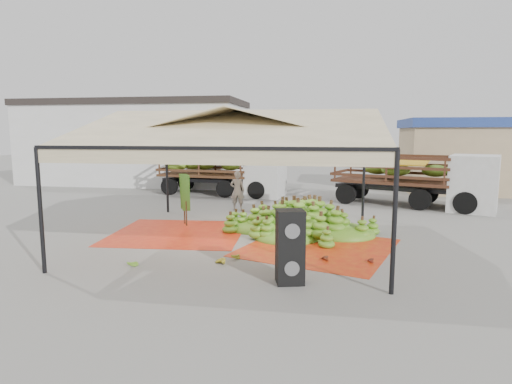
% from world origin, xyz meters
% --- Properties ---
extents(ground, '(90.00, 90.00, 0.00)m').
position_xyz_m(ground, '(0.00, 0.00, 0.00)').
color(ground, slate).
rests_on(ground, ground).
extents(canopy_tent, '(8.10, 8.10, 4.00)m').
position_xyz_m(canopy_tent, '(0.00, 0.00, 3.30)').
color(canopy_tent, black).
rests_on(canopy_tent, ground).
extents(building_white, '(14.30, 6.30, 5.40)m').
position_xyz_m(building_white, '(-10.00, 14.00, 2.71)').
color(building_white, silver).
rests_on(building_white, ground).
extents(building_tan, '(6.30, 5.30, 4.10)m').
position_xyz_m(building_tan, '(10.00, 13.00, 2.07)').
color(building_tan, tan).
rests_on(building_tan, ground).
extents(tarp_left, '(4.52, 4.33, 0.01)m').
position_xyz_m(tarp_left, '(-2.26, 0.45, 0.01)').
color(tarp_left, red).
rests_on(tarp_left, ground).
extents(tarp_right, '(5.05, 5.17, 0.01)m').
position_xyz_m(tarp_right, '(2.41, -0.61, 0.01)').
color(tarp_right, '#C35212').
rests_on(tarp_right, ground).
extents(banana_heap, '(6.59, 6.11, 1.13)m').
position_xyz_m(banana_heap, '(1.77, 1.28, 0.57)').
color(banana_heap, '#4F7718').
rests_on(banana_heap, ground).
extents(hand_yellow_a, '(0.51, 0.47, 0.19)m').
position_xyz_m(hand_yellow_a, '(0.21, -2.07, 0.09)').
color(hand_yellow_a, gold).
rests_on(hand_yellow_a, ground).
extents(hand_yellow_b, '(0.63, 0.62, 0.22)m').
position_xyz_m(hand_yellow_b, '(-0.06, -2.69, 0.11)').
color(hand_yellow_b, gold).
rests_on(hand_yellow_b, ground).
extents(hand_red_a, '(0.38, 0.31, 0.17)m').
position_xyz_m(hand_red_a, '(3.70, -1.87, 0.09)').
color(hand_red_a, '#571E13').
rests_on(hand_red_a, ground).
extents(hand_red_b, '(0.48, 0.43, 0.19)m').
position_xyz_m(hand_red_b, '(2.54, -1.90, 0.09)').
color(hand_red_b, '#562013').
rests_on(hand_red_b, ground).
extents(hand_green, '(0.53, 0.50, 0.19)m').
position_xyz_m(hand_green, '(-2.20, -3.12, 0.09)').
color(hand_green, '#4F7317').
rests_on(hand_green, ground).
extents(hanging_bunches, '(4.74, 0.24, 0.20)m').
position_xyz_m(hanging_bunches, '(1.35, -0.80, 2.62)').
color(hanging_bunches, '#477B19').
rests_on(hanging_bunches, ground).
extents(speaker_stack, '(0.71, 0.66, 1.66)m').
position_xyz_m(speaker_stack, '(1.85, -3.70, 0.83)').
color(speaker_stack, black).
rests_on(speaker_stack, ground).
extents(banana_leaves, '(0.96, 1.36, 3.70)m').
position_xyz_m(banana_leaves, '(-2.33, 1.61, 0.00)').
color(banana_leaves, '#24711E').
rests_on(banana_leaves, ground).
extents(vendor, '(0.66, 0.47, 1.70)m').
position_xyz_m(vendor, '(-1.20, 4.96, 0.85)').
color(vendor, gray).
rests_on(vendor, ground).
extents(truck_left, '(6.92, 3.07, 2.30)m').
position_xyz_m(truck_left, '(-2.76, 9.48, 1.42)').
color(truck_left, '#4C2F19').
rests_on(truck_left, ground).
extents(truck_right, '(7.33, 4.67, 2.38)m').
position_xyz_m(truck_right, '(6.68, 7.37, 1.47)').
color(truck_right, '#502B1A').
rests_on(truck_right, ground).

